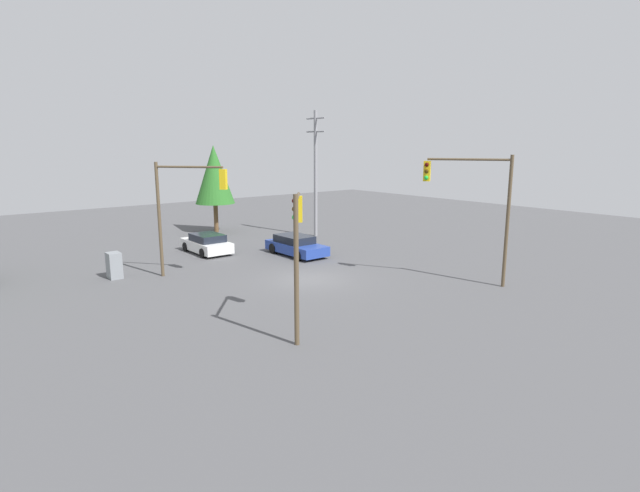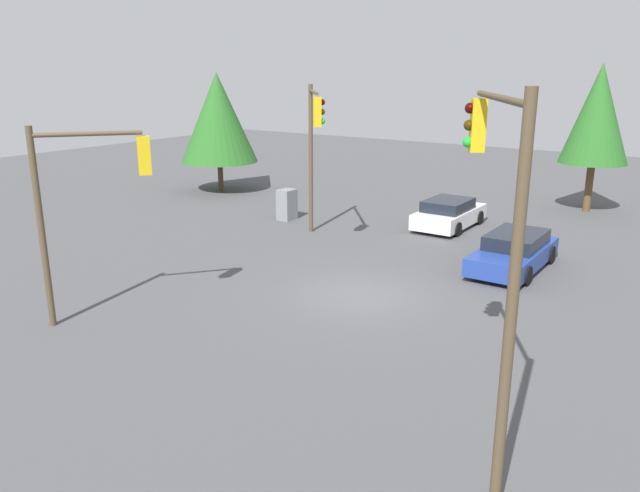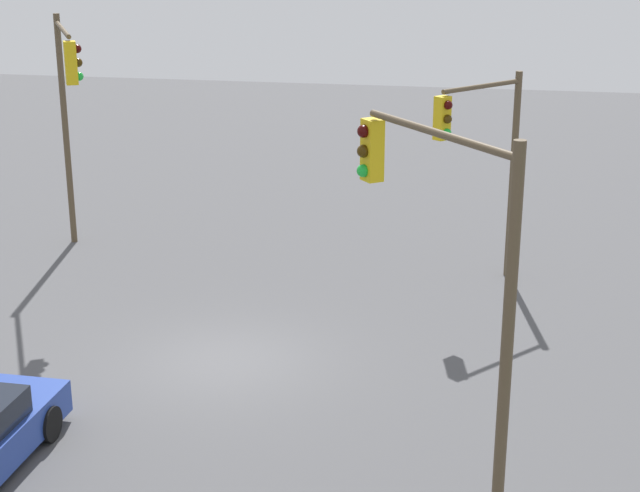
{
  "view_description": "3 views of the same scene",
  "coord_description": "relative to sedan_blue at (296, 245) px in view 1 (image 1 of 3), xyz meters",
  "views": [
    {
      "loc": [
        20.75,
        -16.04,
        7.17
      ],
      "look_at": [
        0.52,
        0.31,
        1.9
      ],
      "focal_mm": 28.0,
      "sensor_mm": 36.0,
      "label": 1
    },
    {
      "loc": [
        15.97,
        9.43,
        6.94
      ],
      "look_at": [
        1.67,
        -0.38,
        1.97
      ],
      "focal_mm": 35.0,
      "sensor_mm": 36.0,
      "label": 2
    },
    {
      "loc": [
        -18.72,
        -5.82,
        8.93
      ],
      "look_at": [
        3.04,
        -1.48,
        1.76
      ],
      "focal_mm": 55.0,
      "sensor_mm": 36.0,
      "label": 3
    }
  ],
  "objects": [
    {
      "name": "ground_plane",
      "position": [
        5.48,
        -3.11,
        -0.63
      ],
      "size": [
        80.0,
        80.0,
        0.0
      ],
      "primitive_type": "plane",
      "color": "#4C4C4F"
    },
    {
      "name": "sedan_blue",
      "position": [
        0.0,
        0.0,
        0.0
      ],
      "size": [
        4.65,
        2.07,
        1.3
      ],
      "rotation": [
        0.0,
        0.0,
        -1.57
      ],
      "color": "#233D93",
      "rests_on": "ground_plane"
    },
    {
      "name": "sedan_white",
      "position": [
        -4.32,
        -4.32,
        0.0
      ],
      "size": [
        4.22,
        2.05,
        1.31
      ],
      "rotation": [
        0.0,
        0.0,
        1.57
      ],
      "color": "silver",
      "rests_on": "ground_plane"
    },
    {
      "name": "traffic_signal_main",
      "position": [
        11.38,
        -8.25,
        3.12
      ],
      "size": [
        2.5,
        2.06,
        5.51
      ],
      "rotation": [
        0.0,
        0.0,
        2.47
      ],
      "color": "brown",
      "rests_on": "ground_plane"
    },
    {
      "name": "traffic_signal_cross",
      "position": [
        0.96,
        -8.04,
        3.69
      ],
      "size": [
        3.29,
        2.73,
        6.29
      ],
      "rotation": [
        0.0,
        0.0,
        0.68
      ],
      "color": "brown",
      "rests_on": "ground_plane"
    },
    {
      "name": "traffic_signal_aux",
      "position": [
        11.44,
        3.01,
        3.97
      ],
      "size": [
        3.9,
        2.39,
        6.71
      ],
      "rotation": [
        0.0,
        0.0,
        3.66
      ],
      "color": "brown",
      "rests_on": "ground_plane"
    },
    {
      "name": "utility_pole_tall",
      "position": [
        -4.71,
        5.42,
        4.55
      ],
      "size": [
        2.2,
        0.28,
        9.8
      ],
      "color": "gray",
      "rests_on": "ground_plane"
    },
    {
      "name": "electrical_cabinet",
      "position": [
        -1.43,
        -11.26,
        0.09
      ],
      "size": [
        0.83,
        0.67,
        1.44
      ],
      "primitive_type": "cube",
      "color": "gray",
      "rests_on": "ground_plane"
    },
    {
      "name": "tree_left",
      "position": [
        -11.38,
        0.06,
        4.15
      ],
      "size": [
        3.23,
        3.23,
        7.19
      ],
      "color": "brown",
      "rests_on": "ground_plane"
    }
  ]
}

